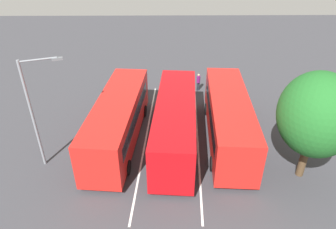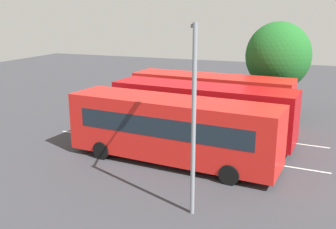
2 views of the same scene
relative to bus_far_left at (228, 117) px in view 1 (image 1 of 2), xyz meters
The scene contains 9 objects.
ground_plane 4.20m from the bus_far_left, 85.96° to the left, with size 73.46×73.46×0.00m, color #38383D.
bus_far_left is the anchor object (origin of this frame).
bus_center_left 3.63m from the bus_far_left, 96.95° to the left, with size 10.61×3.34×3.18m.
bus_center_right 7.44m from the bus_far_left, 90.55° to the left, with size 10.63×3.48×3.18m.
pedestrian 7.73m from the bus_far_left, ahead, with size 0.42×0.42×1.63m.
street_lamp 12.11m from the bus_far_left, 102.11° to the left, with size 0.91×2.19×6.86m.
depot_tree 5.84m from the bus_far_left, 135.03° to the right, with size 4.48×4.03×6.55m.
lane_stripe_outer_left 2.66m from the bus_far_left, 82.30° to the left, with size 15.45×0.12×0.01m, color silver.
lane_stripe_inner_left 5.91m from the bus_far_left, 87.26° to the left, with size 15.45×0.12×0.01m, color silver.
Camera 1 is at (-17.62, 0.48, 12.46)m, focal length 32.31 mm.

